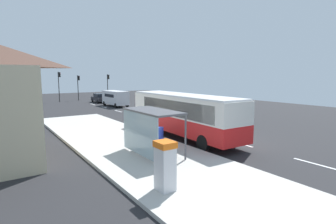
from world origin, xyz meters
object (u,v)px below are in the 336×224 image
(recycling_bin_blue, at_px, (160,134))
(traffic_light_median, at_px, (78,84))
(bus, at_px, (183,113))
(ticket_machine, at_px, (165,165))
(sedan_near, at_px, (100,98))
(recycling_bin_orange, at_px, (154,132))
(bus_shelter, at_px, (148,121))
(white_van, at_px, (115,97))
(traffic_light_near_side, at_px, (108,83))
(traffic_light_far_side, at_px, (59,82))

(recycling_bin_blue, height_order, traffic_light_median, traffic_light_median)
(bus, distance_m, ticket_machine, 9.84)
(sedan_near, height_order, traffic_light_median, traffic_light_median)
(bus, xyz_separation_m, recycling_bin_blue, (-2.49, -0.70, -1.19))
(sedan_near, bearing_deg, recycling_bin_blue, -102.56)
(recycling_bin_orange, bearing_deg, sedan_near, 77.15)
(ticket_machine, distance_m, bus_shelter, 4.85)
(white_van, xyz_separation_m, sedan_near, (0.10, 6.86, -0.55))
(recycling_bin_blue, bearing_deg, recycling_bin_orange, 90.00)
(white_van, relative_size, traffic_light_near_side, 1.10)
(ticket_machine, distance_m, traffic_light_near_side, 42.32)
(recycling_bin_blue, bearing_deg, traffic_light_far_side, 88.16)
(white_van, xyz_separation_m, bus_shelter, (-8.61, -24.57, 0.75))
(white_van, relative_size, ticket_machine, 2.72)
(sedan_near, distance_m, traffic_light_near_side, 5.77)
(sedan_near, height_order, traffic_light_near_side, traffic_light_near_side)
(bus_shelter, bearing_deg, recycling_bin_orange, 53.17)
(white_van, distance_m, traffic_light_near_side, 11.64)
(ticket_machine, xyz_separation_m, recycling_bin_blue, (4.01, 6.66, -0.52))
(white_van, height_order, bus_shelter, bus_shelter)
(recycling_bin_blue, height_order, bus_shelter, bus_shelter)
(ticket_machine, height_order, traffic_light_near_side, traffic_light_near_side)
(traffic_light_near_side, bearing_deg, recycling_bin_orange, -106.56)
(bus, bearing_deg, white_van, 79.75)
(ticket_machine, distance_m, traffic_light_median, 42.51)
(recycling_bin_orange, bearing_deg, bus, -0.11)
(ticket_machine, height_order, recycling_bin_orange, ticket_machine)
(sedan_near, height_order, traffic_light_far_side, traffic_light_far_side)
(bus, distance_m, recycling_bin_orange, 2.76)
(recycling_bin_blue, xyz_separation_m, traffic_light_far_side, (1.10, 34.12, 2.81))
(sedan_near, xyz_separation_m, traffic_light_far_side, (-5.40, 4.95, 2.67))
(sedan_near, xyz_separation_m, recycling_bin_blue, (-6.50, -29.18, -0.14))
(white_van, distance_m, bus_shelter, 26.05)
(white_van, bearing_deg, traffic_light_near_side, 73.30)
(recycling_bin_orange, height_order, traffic_light_median, traffic_light_median)
(traffic_light_near_side, height_order, bus_shelter, traffic_light_near_side)
(traffic_light_near_side, bearing_deg, bus_shelter, -108.52)
(sedan_near, bearing_deg, white_van, -90.82)
(bus_shelter, bearing_deg, traffic_light_far_side, 84.80)
(recycling_bin_orange, bearing_deg, bus_shelter, -126.83)
(bus, bearing_deg, recycling_bin_orange, 179.89)
(ticket_machine, distance_m, traffic_light_far_side, 41.17)
(sedan_near, height_order, recycling_bin_orange, sedan_near)
(traffic_light_near_side, xyz_separation_m, traffic_light_median, (-5.10, 1.60, -0.11))
(traffic_light_median, bearing_deg, white_van, -81.89)
(traffic_light_median, bearing_deg, bus_shelter, -100.39)
(recycling_bin_blue, xyz_separation_m, bus_shelter, (-2.21, -2.25, 1.44))
(recycling_bin_orange, xyz_separation_m, bus_shelter, (-2.21, -2.95, 1.44))
(traffic_light_near_side, distance_m, traffic_light_median, 5.34)
(bus, distance_m, traffic_light_median, 34.32)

